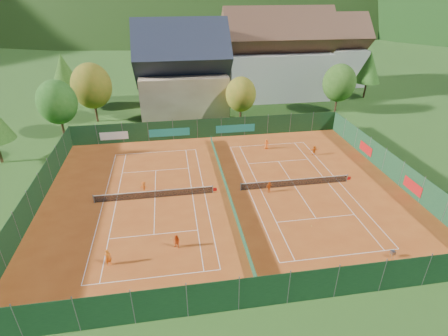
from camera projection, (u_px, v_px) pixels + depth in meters
ground at (227, 192)px, 39.41m from camera, size 600.00×600.00×0.00m
clay_pad at (227, 192)px, 39.40m from camera, size 40.00×32.00×0.01m
court_markings_left at (155, 198)px, 38.28m from camera, size 11.03×23.83×0.00m
court_markings_right at (295, 186)px, 40.51m from camera, size 11.03×23.83×0.00m
tennis_net_left at (156, 194)px, 38.07m from camera, size 13.30×0.10×1.02m
tennis_net_right at (296, 182)px, 40.30m from camera, size 13.30×0.10×1.02m
court_divider at (227, 188)px, 39.17m from camera, size 0.03×28.80×1.00m
fence_north at (206, 129)px, 52.61m from camera, size 40.00×0.10×3.00m
fence_south at (264, 291)px, 24.74m from camera, size 40.00×0.04×3.00m
fence_west at (35, 196)px, 35.91m from camera, size 0.04×32.00×3.00m
fence_east at (392, 167)px, 41.55m from camera, size 0.09×32.00×3.00m
chalet at (183, 74)px, 62.06m from camera, size 16.20×12.00×16.00m
hotel_block_a at (276, 60)px, 69.60m from camera, size 21.60×11.00×17.25m
hotel_block_b at (326, 54)px, 78.89m from camera, size 17.28×10.00×15.50m
tree_west_front at (57, 102)px, 51.26m from camera, size 5.72×5.72×8.69m
tree_west_mid at (92, 86)px, 56.74m from camera, size 6.44×6.44×9.78m
tree_west_back at (64, 72)px, 62.57m from camera, size 5.60×5.60×10.00m
tree_center at (241, 94)px, 57.23m from camera, size 5.01×5.01×7.60m
tree_east_front at (339, 83)px, 61.18m from camera, size 5.72×5.72×8.69m
tree_east_mid at (369, 68)px, 69.24m from camera, size 5.04×5.04×9.00m
tree_east_back at (316, 58)px, 74.79m from camera, size 7.15×7.15×10.86m
mountain_backdrop at (213, 73)px, 265.69m from camera, size 820.00×530.00×242.00m
ball_hopper at (393, 252)px, 29.70m from camera, size 0.34×0.34×0.80m
loose_ball_0 at (171, 238)px, 32.17m from camera, size 0.07×0.07×0.07m
loose_ball_1 at (312, 226)px, 33.81m from camera, size 0.07×0.07×0.07m
player_left_near at (108, 258)px, 28.83m from camera, size 0.68×0.61×1.55m
player_left_mid at (177, 242)px, 30.69m from camera, size 0.87×0.84×1.42m
player_left_far at (144, 187)px, 39.10m from camera, size 0.94×0.70×1.30m
player_right_near at (269, 187)px, 39.05m from camera, size 0.86×0.61×1.35m
player_right_far_a at (266, 144)px, 49.35m from camera, size 0.72×0.49×1.44m
player_right_far_b at (314, 150)px, 47.59m from camera, size 1.30×0.52×1.37m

